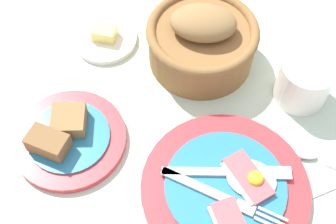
{
  "coord_description": "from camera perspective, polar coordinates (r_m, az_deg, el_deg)",
  "views": [
    {
      "loc": [
        0.08,
        -0.3,
        0.63
      ],
      "look_at": [
        -0.07,
        0.06,
        0.02
      ],
      "focal_mm": 50.0,
      "sensor_mm": 36.0,
      "label": 1
    }
  ],
  "objects": [
    {
      "name": "ground_plane",
      "position": [
        0.7,
        3.29,
        -6.26
      ],
      "size": [
        3.0,
        3.0,
        0.0
      ],
      "primitive_type": "plane",
      "color": "#B7CCB7"
    },
    {
      "name": "breakfast_plate",
      "position": [
        0.68,
        7.21,
        -9.19
      ],
      "size": [
        0.24,
        0.24,
        0.03
      ],
      "color": "red",
      "rests_on": "ground_plane"
    },
    {
      "name": "bread_plate",
      "position": [
        0.72,
        -12.19,
        -3.01
      ],
      "size": [
        0.17,
        0.17,
        0.05
      ],
      "color": "red",
      "rests_on": "ground_plane"
    },
    {
      "name": "sugar_cup",
      "position": [
        0.76,
        16.3,
        3.68
      ],
      "size": [
        0.08,
        0.08,
        0.07
      ],
      "color": "white",
      "rests_on": "ground_plane"
    },
    {
      "name": "bread_basket",
      "position": [
        0.77,
        4.15,
        8.71
      ],
      "size": [
        0.18,
        0.18,
        0.11
      ],
      "color": "brown",
      "rests_on": "ground_plane"
    },
    {
      "name": "butter_dish",
      "position": [
        0.83,
        -7.66,
        8.95
      ],
      "size": [
        0.11,
        0.11,
        0.03
      ],
      "color": "silver",
      "rests_on": "ground_plane"
    },
    {
      "name": "teaspoon_stray",
      "position": [
        0.73,
        17.12,
        -5.07
      ],
      "size": [
        0.19,
        0.03,
        0.01
      ],
      "rotation": [
        0.0,
        0.0,
        3.13
      ],
      "color": "silver",
      "rests_on": "ground_plane"
    }
  ]
}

